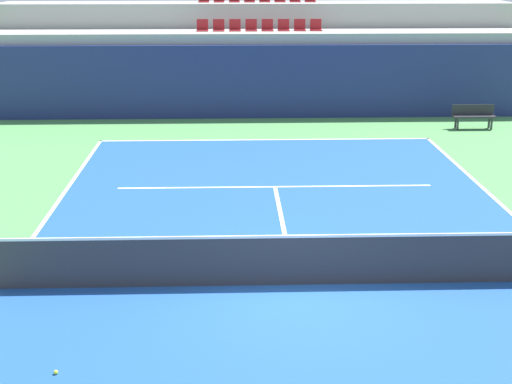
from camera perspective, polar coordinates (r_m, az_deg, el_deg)
The scene contains 12 objects.
ground_plane at distance 14.42m, azimuth 2.89°, elevation -6.85°, with size 80.00×80.00×0.00m, color #4C8C4C.
court_surface at distance 14.42m, azimuth 2.89°, elevation -6.83°, with size 11.00×24.00×0.01m, color #1E4C99.
baseline_far at distance 25.79m, azimuth 0.69°, elevation 3.87°, with size 11.00×0.10×0.00m, color white.
service_line_far at distance 20.42m, azimuth 1.41°, elevation 0.39°, with size 8.26×0.10×0.00m, color white.
centre_service_line at distance 17.38m, azimuth 2.02°, elevation -2.59°, with size 0.10×6.40×0.00m, color white.
back_wall at distance 29.30m, azimuth 0.35°, elevation 8.12°, with size 20.99×0.30×2.73m, color navy.
stands_tier_lower at distance 30.61m, azimuth 0.25°, elevation 8.86°, with size 20.99×2.40×3.11m, color #9E9E99.
stands_tier_upper at distance 32.93m, azimuth 0.09°, elevation 10.25°, with size 20.99×2.40×4.07m, color #9E9E99.
seating_row_lower at distance 30.51m, azimuth 0.25°, elevation 12.01°, with size 4.83×0.44×0.44m.
tennis_net at distance 14.22m, azimuth 2.92°, elevation -4.97°, with size 11.08×0.08×1.07m.
player_bench at distance 28.51m, azimuth 15.71°, elevation 5.51°, with size 1.50×0.40×0.85m.
tennis_ball_0 at distance 11.86m, azimuth -14.52°, elevation -12.71°, with size 0.07×0.07×0.07m, color #CCE033.
Camera 1 is at (-1.17, -13.16, 5.77)m, focal length 54.37 mm.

